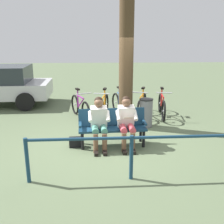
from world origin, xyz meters
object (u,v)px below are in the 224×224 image
object	(u,v)px
person_companion	(99,121)
bicycle_orange	(162,106)
tree_trunk	(126,64)
bicycle_purple	(80,107)
handbag	(76,142)
bench	(112,124)
person_reading	(127,120)
litter_bin	(146,113)
bicycle_blue	(142,106)
bicycle_silver	(121,105)
bicycle_black	(104,107)

from	to	relation	value
person_companion	bicycle_orange	xyz separation A→B (m)	(-2.01, -2.38, -0.30)
tree_trunk	bicycle_purple	world-z (taller)	tree_trunk
handbag	bench	bearing A→B (deg)	-171.24
person_reading	bicycle_purple	bearing A→B (deg)	-65.04
litter_bin	bicycle_blue	size ratio (longest dim) A/B	0.51
bicycle_silver	bicycle_purple	size ratio (longest dim) A/B	1.04
person_reading	person_companion	xyz separation A→B (m)	(0.64, 0.04, -0.00)
bicycle_black	bicycle_silver	bearing A→B (deg)	120.36
bench	bicycle_silver	bearing A→B (deg)	-103.02
litter_bin	bicycle_black	bearing A→B (deg)	-36.54
bench	bicycle_purple	world-z (taller)	bicycle_purple
bench	handbag	world-z (taller)	bench
litter_bin	bicycle_blue	distance (m)	0.98
litter_bin	tree_trunk	bearing A→B (deg)	-5.74
bench	person_companion	xyz separation A→B (m)	(0.31, 0.18, 0.16)
litter_bin	bicycle_blue	world-z (taller)	bicycle_blue
bench	bicycle_purple	xyz separation A→B (m)	(0.92, -2.16, -0.15)
bicycle_blue	bicycle_black	size ratio (longest dim) A/B	0.97
person_companion	bicycle_purple	size ratio (longest dim) A/B	0.77
tree_trunk	bicycle_blue	size ratio (longest dim) A/B	2.23
bicycle_silver	tree_trunk	bearing A→B (deg)	-13.82
litter_bin	bicycle_purple	world-z (taller)	bicycle_purple
litter_bin	bicycle_orange	bearing A→B (deg)	-126.12
person_reading	handbag	bearing A→B (deg)	-3.99
bicycle_purple	handbag	bearing A→B (deg)	-22.19
person_companion	bicycle_purple	xyz separation A→B (m)	(0.61, -2.35, -0.30)
person_companion	bicycle_blue	distance (m)	2.81
bicycle_blue	bicycle_black	xyz separation A→B (m)	(1.23, 0.09, 0.00)
bicycle_black	litter_bin	bearing A→B (deg)	63.56
handbag	bicycle_silver	distance (m)	2.81
bicycle_purple	person_companion	bearing A→B (deg)	-8.79
tree_trunk	bicycle_black	xyz separation A→B (m)	(0.61, -0.83, -1.44)
person_companion	bicycle_orange	distance (m)	3.13
handbag	bicycle_blue	distance (m)	3.08
handbag	bicycle_blue	world-z (taller)	bicycle_blue
person_reading	bicycle_silver	xyz separation A→B (m)	(-0.07, -2.51, -0.31)
bicycle_silver	bicycle_black	distance (m)	0.60
bicycle_orange	bicycle_black	bearing A→B (deg)	-82.29
person_reading	bicycle_orange	distance (m)	2.73
tree_trunk	litter_bin	size ratio (longest dim) A/B	4.38
tree_trunk	bicycle_blue	bearing A→B (deg)	-123.87
litter_bin	handbag	bearing A→B (deg)	36.46
bicycle_purple	person_reading	bearing A→B (deg)	5.05
litter_bin	bicycle_silver	size ratio (longest dim) A/B	0.50
person_reading	person_companion	bearing A→B (deg)	-0.05
handbag	bicycle_orange	bearing A→B (deg)	-137.88
person_companion	bicycle_silver	xyz separation A→B (m)	(-0.71, -2.55, -0.30)
person_companion	bicycle_black	size ratio (longest dim) A/B	0.72
handbag	bicycle_black	size ratio (longest dim) A/B	0.18
person_reading	bicycle_black	bearing A→B (deg)	-81.42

